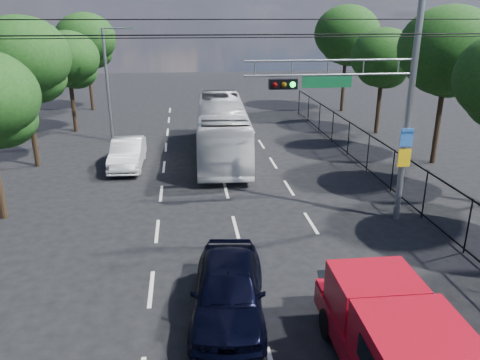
{
  "coord_description": "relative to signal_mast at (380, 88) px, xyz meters",
  "views": [
    {
      "loc": [
        -1.81,
        -8.36,
        7.76
      ],
      "look_at": [
        -0.12,
        5.54,
        2.8
      ],
      "focal_mm": 35.0,
      "sensor_mm": 36.0,
      "label": 1
    }
  ],
  "objects": [
    {
      "name": "lane_markings",
      "position": [
        -5.28,
        6.01,
        -5.24
      ],
      "size": [
        6.12,
        38.0,
        0.01
      ],
      "color": "beige",
      "rests_on": "ground"
    },
    {
      "name": "signal_mast",
      "position": [
        0.0,
        0.0,
        0.0
      ],
      "size": [
        6.43,
        0.39,
        9.5
      ],
      "color": "slate",
      "rests_on": "ground"
    },
    {
      "name": "streetlight_left",
      "position": [
        -11.62,
        14.01,
        -1.3
      ],
      "size": [
        2.09,
        0.22,
        7.08
      ],
      "color": "slate",
      "rests_on": "ground"
    },
    {
      "name": "utility_wires",
      "position": [
        -5.28,
        0.84,
        1.99
      ],
      "size": [
        22.0,
        5.04,
        0.74
      ],
      "color": "black",
      "rests_on": "ground"
    },
    {
      "name": "fence_right",
      "position": [
        2.32,
        4.18,
        -4.21
      ],
      "size": [
        0.06,
        34.03,
        2.0
      ],
      "color": "black",
      "rests_on": "ground"
    },
    {
      "name": "tree_right_c",
      "position": [
        6.53,
        7.03,
        0.49
      ],
      "size": [
        5.1,
        5.1,
        8.29
      ],
      "color": "black",
      "rests_on": "ground"
    },
    {
      "name": "tree_right_d",
      "position": [
        6.13,
        14.03,
        -0.39
      ],
      "size": [
        4.32,
        4.32,
        7.02
      ],
      "color": "black",
      "rests_on": "ground"
    },
    {
      "name": "tree_right_e",
      "position": [
        6.33,
        22.03,
        0.69
      ],
      "size": [
        5.28,
        5.28,
        8.58
      ],
      "color": "black",
      "rests_on": "ground"
    },
    {
      "name": "tree_left_c",
      "position": [
        -15.07,
        9.03,
        0.15
      ],
      "size": [
        4.8,
        4.8,
        7.8
      ],
      "color": "black",
      "rests_on": "ground"
    },
    {
      "name": "tree_left_d",
      "position": [
        -14.67,
        17.03,
        -0.52
      ],
      "size": [
        4.2,
        4.2,
        6.83
      ],
      "color": "black",
      "rests_on": "ground"
    },
    {
      "name": "tree_left_e",
      "position": [
        -14.87,
        25.03,
        0.29
      ],
      "size": [
        4.92,
        4.92,
        7.99
      ],
      "color": "black",
      "rests_on": "ground"
    },
    {
      "name": "red_pickup",
      "position": [
        -2.79,
        -8.57,
        -4.11
      ],
      "size": [
        2.21,
        5.75,
        2.12
      ],
      "color": "black",
      "rests_on": "ground"
    },
    {
      "name": "navy_hatchback",
      "position": [
        -6.1,
        -5.58,
        -4.43
      ],
      "size": [
        2.46,
        4.97,
        1.63
      ],
      "primitive_type": "imported",
      "rotation": [
        0.0,
        0.0,
        -0.12
      ],
      "color": "black",
      "rests_on": "ground"
    },
    {
      "name": "white_bus",
      "position": [
        -4.98,
        9.77,
        -3.66
      ],
      "size": [
        3.23,
        11.49,
        3.17
      ],
      "primitive_type": "imported",
      "rotation": [
        0.0,
        0.0,
        -0.05
      ],
      "color": "silver",
      "rests_on": "ground"
    },
    {
      "name": "white_van",
      "position": [
        -10.19,
        8.27,
        -4.49
      ],
      "size": [
        1.67,
        4.61,
        1.51
      ],
      "primitive_type": "imported",
      "rotation": [
        0.0,
        0.0,
        -0.02
      ],
      "color": "silver",
      "rests_on": "ground"
    }
  ]
}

